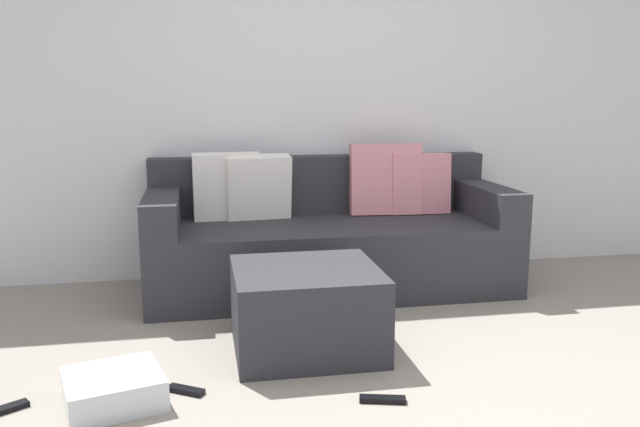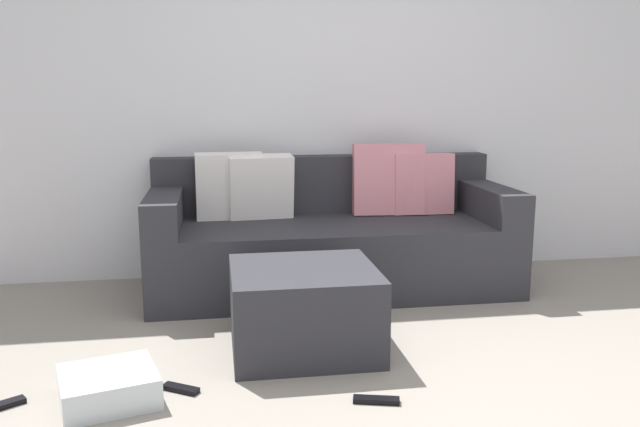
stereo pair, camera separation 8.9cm
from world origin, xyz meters
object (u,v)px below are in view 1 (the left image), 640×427
at_px(remote_by_storage_bin, 186,390).
at_px(remote_under_side_table, 3,410).
at_px(ottoman, 306,309).
at_px(storage_bin, 114,389).
at_px(remote_near_ottoman, 383,399).
at_px(couch_sectional, 329,238).

bearing_deg(remote_by_storage_bin, remote_under_side_table, -144.45).
xyz_separation_m(ottoman, storage_bin, (-0.88, -0.43, -0.14)).
bearing_deg(remote_under_side_table, remote_by_storage_bin, -29.83).
bearing_deg(storage_bin, remote_under_side_table, 179.08).
distance_m(remote_near_ottoman, remote_by_storage_bin, 0.84).
bearing_deg(remote_near_ottoman, couch_sectional, 101.20).
xyz_separation_m(remote_by_storage_bin, remote_under_side_table, (-0.72, -0.04, 0.00)).
relative_size(ottoman, remote_by_storage_bin, 4.25).
height_order(remote_by_storage_bin, remote_under_side_table, same).
distance_m(storage_bin, remote_by_storage_bin, 0.30).
height_order(remote_near_ottoman, remote_under_side_table, same).
relative_size(remote_near_ottoman, remote_by_storage_bin, 1.15).
xyz_separation_m(couch_sectional, ottoman, (-0.32, -1.02, -0.12)).
relative_size(ottoman, remote_near_ottoman, 3.70).
distance_m(remote_near_ottoman, remote_under_side_table, 1.54).
xyz_separation_m(ottoman, remote_near_ottoman, (0.22, -0.62, -0.20)).
height_order(couch_sectional, remote_near_ottoman, couch_sectional).
bearing_deg(remote_by_storage_bin, remote_near_ottoman, 16.01).
xyz_separation_m(storage_bin, remote_under_side_table, (-0.43, 0.01, -0.05)).
bearing_deg(couch_sectional, remote_by_storage_bin, -122.98).
bearing_deg(ottoman, remote_by_storage_bin, -146.84).
bearing_deg(storage_bin, remote_by_storage_bin, 9.38).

